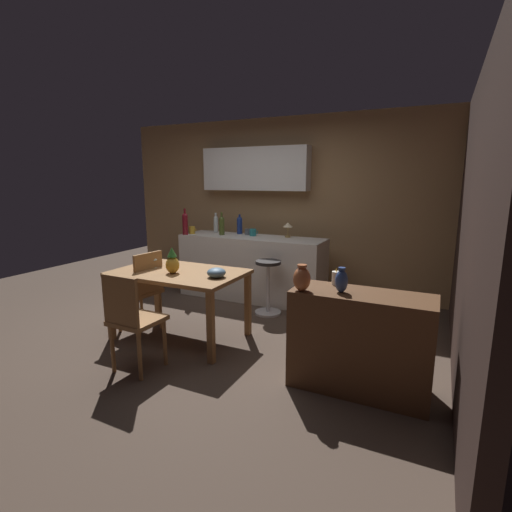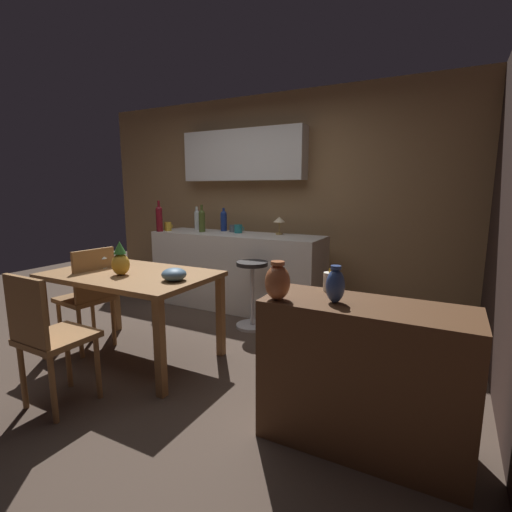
# 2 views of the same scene
# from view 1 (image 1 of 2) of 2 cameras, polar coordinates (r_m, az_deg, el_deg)

# --- Properties ---
(ground_plane) EXTENTS (9.00, 9.00, 0.00)m
(ground_plane) POSITION_cam_1_polar(r_m,az_deg,el_deg) (4.44, -7.78, -11.21)
(ground_plane) COLOR #47382D
(wall_kitchen_back) EXTENTS (5.20, 0.33, 2.60)m
(wall_kitchen_back) POSITION_cam_1_polar(r_m,az_deg,el_deg) (5.96, 2.54, 8.64)
(wall_kitchen_back) COLOR #9E7A51
(wall_kitchen_back) RESTS_ON ground_plane
(wall_side_right) EXTENTS (0.10, 4.40, 2.60)m
(wall_side_right) POSITION_cam_1_polar(r_m,az_deg,el_deg) (3.72, 29.62, 3.79)
(wall_side_right) COLOR #33231E
(wall_side_right) RESTS_ON ground_plane
(dining_table) EXTENTS (1.36, 0.85, 0.74)m
(dining_table) POSITION_cam_1_polar(r_m,az_deg,el_deg) (4.16, -11.42, -3.37)
(dining_table) COLOR olive
(dining_table) RESTS_ON ground_plane
(kitchen_counter) EXTENTS (2.10, 0.60, 0.90)m
(kitchen_counter) POSITION_cam_1_polar(r_m,az_deg,el_deg) (5.50, -0.67, -1.73)
(kitchen_counter) COLOR silver
(kitchen_counter) RESTS_ON ground_plane
(sideboard_cabinet) EXTENTS (1.10, 0.44, 0.82)m
(sideboard_cabinet) POSITION_cam_1_polar(r_m,az_deg,el_deg) (3.26, 15.23, -12.29)
(sideboard_cabinet) COLOR #56351E
(sideboard_cabinet) RESTS_ON ground_plane
(chair_near_window) EXTENTS (0.44, 0.44, 0.92)m
(chair_near_window) POSITION_cam_1_polar(r_m,az_deg,el_deg) (4.44, -16.55, -4.66)
(chair_near_window) COLOR olive
(chair_near_window) RESTS_ON ground_plane
(chair_by_doorway) EXTENTS (0.41, 0.41, 0.91)m
(chair_by_doorway) POSITION_cam_1_polar(r_m,az_deg,el_deg) (3.55, -18.05, -8.80)
(chair_by_doorway) COLOR olive
(chair_by_doorway) RESTS_ON ground_plane
(bar_stool) EXTENTS (0.34, 0.34, 0.70)m
(bar_stool) POSITION_cam_1_polar(r_m,az_deg,el_deg) (4.86, 1.82, -4.47)
(bar_stool) COLOR #262323
(bar_stool) RESTS_ON ground_plane
(wine_glass_left) EXTENTS (0.08, 0.08, 0.14)m
(wine_glass_left) POSITION_cam_1_polar(r_m,az_deg,el_deg) (4.60, -14.55, 0.37)
(wine_glass_left) COLOR silver
(wine_glass_left) RESTS_ON dining_table
(wine_glass_right) EXTENTS (0.08, 0.08, 0.15)m
(wine_glass_right) POSITION_cam_1_polar(r_m,az_deg,el_deg) (4.35, -15.04, -0.23)
(wine_glass_right) COLOR silver
(wine_glass_right) RESTS_ON dining_table
(pineapple_centerpiece) EXTENTS (0.14, 0.14, 0.27)m
(pineapple_centerpiece) POSITION_cam_1_polar(r_m,az_deg,el_deg) (4.03, -12.37, -0.90)
(pineapple_centerpiece) COLOR gold
(pineapple_centerpiece) RESTS_ON dining_table
(fruit_bowl) EXTENTS (0.19, 0.19, 0.10)m
(fruit_bowl) POSITION_cam_1_polar(r_m,az_deg,el_deg) (3.81, -5.93, -2.48)
(fruit_bowl) COLOR slate
(fruit_bowl) RESTS_ON dining_table
(wine_bottle_clear) EXTENTS (0.07, 0.07, 0.30)m
(wine_bottle_clear) POSITION_cam_1_polar(r_m,az_deg,el_deg) (5.87, -6.01, 4.89)
(wine_bottle_clear) COLOR silver
(wine_bottle_clear) RESTS_ON kitchen_counter
(wine_bottle_olive) EXTENTS (0.08, 0.08, 0.33)m
(wine_bottle_olive) POSITION_cam_1_polar(r_m,az_deg,el_deg) (5.59, -5.14, 4.66)
(wine_bottle_olive) COLOR #475623
(wine_bottle_olive) RESTS_ON kitchen_counter
(wine_bottle_ruby) EXTENTS (0.08, 0.08, 0.38)m
(wine_bottle_ruby) POSITION_cam_1_polar(r_m,az_deg,el_deg) (5.69, -10.53, 4.89)
(wine_bottle_ruby) COLOR maroon
(wine_bottle_ruby) RESTS_ON kitchen_counter
(wine_bottle_cobalt) EXTENTS (0.08, 0.08, 0.29)m
(wine_bottle_cobalt) POSITION_cam_1_polar(r_m,az_deg,el_deg) (5.68, -2.46, 4.72)
(wine_bottle_cobalt) COLOR navy
(wine_bottle_cobalt) RESTS_ON kitchen_counter
(cup_slate) EXTENTS (0.13, 0.09, 0.08)m
(cup_slate) POSITION_cam_1_polar(r_m,az_deg,el_deg) (5.60, -1.18, 3.64)
(cup_slate) COLOR #515660
(cup_slate) RESTS_ON kitchen_counter
(cup_mustard) EXTENTS (0.13, 0.09, 0.11)m
(cup_mustard) POSITION_cam_1_polar(r_m,az_deg,el_deg) (5.78, -9.54, 3.84)
(cup_mustard) COLOR gold
(cup_mustard) RESTS_ON kitchen_counter
(cup_teal) EXTENTS (0.13, 0.09, 0.10)m
(cup_teal) POSITION_cam_1_polar(r_m,az_deg,el_deg) (5.48, -0.45, 3.55)
(cup_teal) COLOR teal
(cup_teal) RESTS_ON kitchen_counter
(counter_lamp) EXTENTS (0.14, 0.14, 0.21)m
(counter_lamp) POSITION_cam_1_polar(r_m,az_deg,el_deg) (5.35, 4.77, 4.47)
(counter_lamp) COLOR #A58447
(counter_lamp) RESTS_ON kitchen_counter
(pillar_candle_tall) EXTENTS (0.07, 0.07, 0.14)m
(pillar_candle_tall) POSITION_cam_1_polar(r_m,az_deg,el_deg) (3.30, 11.84, -3.22)
(pillar_candle_tall) COLOR white
(pillar_candle_tall) RESTS_ON sideboard_cabinet
(vase_copper) EXTENTS (0.14, 0.14, 0.21)m
(vase_copper) POSITION_cam_1_polar(r_m,az_deg,el_deg) (3.06, 6.85, -3.36)
(vase_copper) COLOR #B26038
(vase_copper) RESTS_ON sideboard_cabinet
(vase_ceramic_blue) EXTENTS (0.10, 0.10, 0.20)m
(vase_ceramic_blue) POSITION_cam_1_polar(r_m,az_deg,el_deg) (3.08, 12.63, -3.63)
(vase_ceramic_blue) COLOR #334C8C
(vase_ceramic_blue) RESTS_ON sideboard_cabinet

